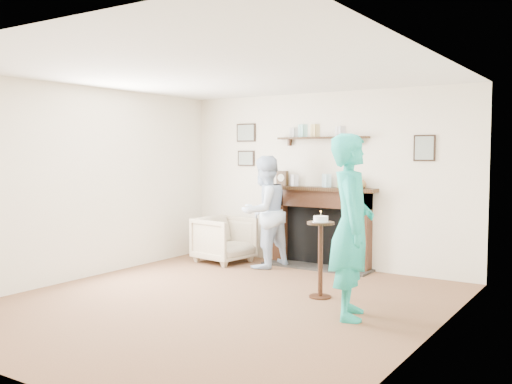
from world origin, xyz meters
TOP-DOWN VIEW (x-y plane):
  - ground at (0.00, 0.00)m, footprint 5.00×5.00m
  - room_shell at (-0.00, 0.69)m, footprint 4.54×5.02m
  - armchair at (-1.35, 1.90)m, footprint 0.85×0.83m
  - man at (-0.64, 1.90)m, footprint 0.78×0.90m
  - woman at (1.40, 0.29)m, footprint 0.67×0.79m
  - pedestal_table at (0.80, 0.82)m, footprint 0.31×0.31m

SIDE VIEW (x-z plane):
  - ground at x=0.00m, z-range 0.00..0.00m
  - armchair at x=-1.35m, z-range -0.34..0.34m
  - man at x=-0.64m, z-range -0.80..0.80m
  - woman at x=1.40m, z-range -0.91..0.91m
  - pedestal_table at x=0.80m, z-range 0.11..1.10m
  - room_shell at x=0.00m, z-range 0.36..2.88m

